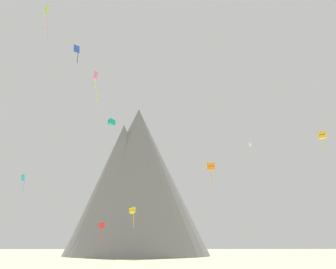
{
  "coord_description": "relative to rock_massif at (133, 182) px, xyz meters",
  "views": [
    {
      "loc": [
        1.94,
        -33.53,
        4.9
      ],
      "look_at": [
        3.85,
        33.36,
        21.26
      ],
      "focal_mm": 46.05,
      "sensor_mm": 36.0,
      "label": 1
    }
  ],
  "objects": [
    {
      "name": "kite_gold_mid",
      "position": [
        29.73,
        -81.92,
        -4.14
      ],
      "size": [
        0.92,
        0.9,
        2.64
      ],
      "rotation": [
        0.0,
        0.0,
        4.71
      ],
      "color": "gold"
    },
    {
      "name": "kite_yellow_low",
      "position": [
        3.22,
        -59.57,
        -12.77
      ],
      "size": [
        1.23,
        1.19,
        3.59
      ],
      "rotation": [
        0.0,
        0.0,
        4.27
      ],
      "color": "yellow"
    },
    {
      "name": "kite_pink_high",
      "position": [
        -1.29,
        -79.47,
        4.07
      ],
      "size": [
        0.89,
        0.48,
        5.18
      ],
      "rotation": [
        0.0,
        0.0,
        2.8
      ],
      "color": "pink"
    },
    {
      "name": "kite_white_mid",
      "position": [
        26.43,
        -53.01,
        0.92
      ],
      "size": [
        0.72,
        0.72,
        0.8
      ],
      "rotation": [
        0.0,
        0.0,
        0.05
      ],
      "color": "white"
    },
    {
      "name": "kite_orange_mid",
      "position": [
        17.6,
        -58.95,
        -4.65
      ],
      "size": [
        1.62,
        1.65,
        3.99
      ],
      "rotation": [
        0.0,
        0.0,
        2.85
      ],
      "color": "orange"
    },
    {
      "name": "kite_red_low",
      "position": [
        -2.32,
        -58.15,
        -15.77
      ],
      "size": [
        1.14,
        0.36,
        4.22
      ],
      "rotation": [
        0.0,
        0.0,
        5.76
      ],
      "color": "red"
    },
    {
      "name": "kite_teal_mid",
      "position": [
        0.44,
        -73.16,
        -0.15
      ],
      "size": [
        1.27,
        1.26,
        1.04
      ],
      "rotation": [
        0.0,
        0.0,
        5.36
      ],
      "color": "teal"
    },
    {
      "name": "kite_cyan_mid",
      "position": [
        -19.2,
        -51.11,
        -6.19
      ],
      "size": [
        0.86,
        0.4,
        3.82
      ],
      "rotation": [
        0.0,
        0.0,
        5.58
      ],
      "color": "#33BCDB"
    },
    {
      "name": "rock_massif",
      "position": [
        0.0,
        0.0,
        0.0
      ],
      "size": [
        56.68,
        56.68,
        47.47
      ],
      "color": "slate",
      "rests_on": "ground_plane"
    },
    {
      "name": "kite_lime_high",
      "position": [
        -8.13,
        -82.5,
        13.04
      ],
      "size": [
        0.93,
        1.31,
        5.44
      ],
      "rotation": [
        0.0,
        0.0,
        0.97
      ],
      "color": "#8CD133"
    },
    {
      "name": "kite_blue_high",
      "position": [
        -5.51,
        -73.24,
        11.84
      ],
      "size": [
        0.94,
        0.96,
        3.2
      ],
      "rotation": [
        0.0,
        0.0,
        6.15
      ],
      "color": "blue"
    }
  ]
}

